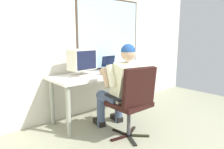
{
  "coord_description": "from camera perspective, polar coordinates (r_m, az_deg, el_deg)",
  "views": [
    {
      "loc": [
        -2.3,
        -0.53,
        1.34
      ],
      "look_at": [
        -0.38,
        1.7,
        0.79
      ],
      "focal_mm": 33.04,
      "sensor_mm": 36.0,
      "label": 1
    }
  ],
  "objects": [
    {
      "name": "wall_rear",
      "position": [
        3.8,
        -3.33,
        11.18
      ],
      "size": [
        5.1,
        0.08,
        2.77
      ],
      "color": "silver",
      "rests_on": "ground"
    },
    {
      "name": "desk",
      "position": [
        3.39,
        -3.01,
        -1.2
      ],
      "size": [
        1.66,
        0.65,
        0.75
      ],
      "color": "#979B8C",
      "rests_on": "ground"
    },
    {
      "name": "office_chair",
      "position": [
        2.66,
        6.0,
        -6.5
      ],
      "size": [
        0.61,
        0.58,
        0.97
      ],
      "color": "black",
      "rests_on": "ground"
    },
    {
      "name": "person_seated",
      "position": [
        2.84,
        2.71,
        -3.45
      ],
      "size": [
        0.58,
        0.85,
        1.25
      ],
      "color": "#43526F",
      "rests_on": "ground"
    },
    {
      "name": "crt_monitor",
      "position": [
        3.17,
        -8.33,
        3.96
      ],
      "size": [
        0.42,
        0.28,
        0.41
      ],
      "color": "beige",
      "rests_on": "desk"
    },
    {
      "name": "laptop",
      "position": [
        3.58,
        -0.11,
        2.07
      ],
      "size": [
        0.34,
        0.33,
        0.26
      ],
      "color": "black",
      "rests_on": "desk"
    },
    {
      "name": "wine_glass",
      "position": [
        3.21,
        -2.1,
        1.4
      ],
      "size": [
        0.09,
        0.09,
        0.12
      ],
      "color": "silver",
      "rests_on": "desk"
    },
    {
      "name": "coffee_mug",
      "position": [
        3.67,
        6.0,
        2.0
      ],
      "size": [
        0.08,
        0.08,
        0.11
      ],
      "color": "maroon",
      "rests_on": "desk"
    }
  ]
}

